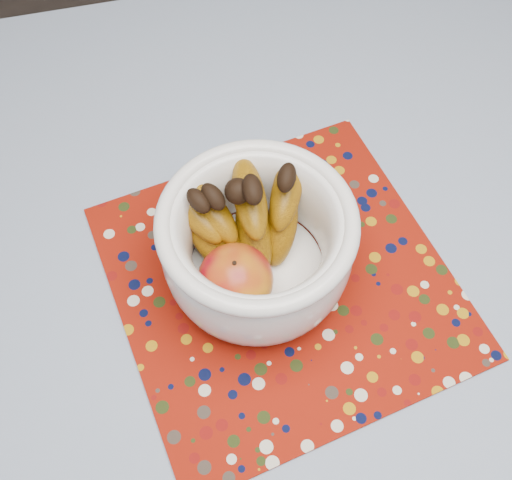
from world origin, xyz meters
TOP-DOWN VIEW (x-y plane):
  - table at (0.00, 0.00)m, footprint 1.20×1.20m
  - tablecloth at (0.00, 0.00)m, footprint 1.32×1.32m
  - placemat at (-0.02, 0.08)m, footprint 0.46×0.46m
  - fruit_bowl at (-0.06, 0.10)m, footprint 0.24×0.22m

SIDE VIEW (x-z plane):
  - table at x=0.00m, z-range 0.30..1.05m
  - tablecloth at x=0.00m, z-range 0.75..0.76m
  - placemat at x=-0.02m, z-range 0.76..0.76m
  - fruit_bowl at x=-0.06m, z-range 0.76..0.93m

